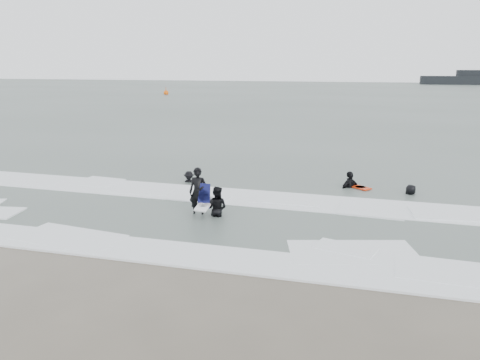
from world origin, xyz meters
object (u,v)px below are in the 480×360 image
(surfer_centre, at_px, (199,216))
(buoy, at_px, (166,93))
(surfer_wading, at_px, (217,217))
(surfer_breaker, at_px, (189,183))
(surfer_right_near, at_px, (350,188))
(surfer_right_far, at_px, (410,195))
(vessel_horizon, at_px, (477,79))

(surfer_centre, xyz_separation_m, buoy, (-34.28, 71.15, 0.42))
(surfer_wading, relative_size, surfer_breaker, 1.20)
(surfer_centre, relative_size, surfer_wading, 1.10)
(surfer_right_near, relative_size, buoy, 1.20)
(surfer_centre, xyz_separation_m, surfer_right_far, (8.18, 5.40, 0.00))
(surfer_breaker, height_order, surfer_right_near, surfer_right_near)
(buoy, bearing_deg, surfer_breaker, -64.31)
(surfer_centre, bearing_deg, surfer_wading, 2.14)
(surfer_centre, distance_m, surfer_breaker, 5.22)
(surfer_centre, xyz_separation_m, surfer_right_near, (5.46, 5.94, 0.00))
(surfer_right_near, distance_m, surfer_right_far, 2.78)
(surfer_right_near, height_order, buoy, buoy)
(surfer_right_far, bearing_deg, surfer_right_near, -54.53)
(surfer_centre, distance_m, surfer_wading, 0.74)
(surfer_centre, relative_size, surfer_right_far, 1.17)
(surfer_breaker, height_order, surfer_right_far, surfer_right_far)
(surfer_wading, relative_size, surfer_right_near, 0.89)
(surfer_breaker, xyz_separation_m, vessel_horizon, (37.78, 138.93, 1.62))
(buoy, relative_size, vessel_horizon, 0.05)
(surfer_centre, relative_size, vessel_horizon, 0.06)
(surfer_centre, bearing_deg, buoy, 111.56)
(surfer_centre, bearing_deg, vessel_horizon, 71.96)
(surfer_breaker, height_order, vessel_horizon, vessel_horizon)
(surfer_breaker, distance_m, surfer_right_far, 10.50)
(surfer_centre, height_order, surfer_right_far, surfer_centre)
(surfer_breaker, bearing_deg, surfer_centre, -74.36)
(surfer_wading, xyz_separation_m, vessel_horizon, (34.76, 143.53, 1.62))
(surfer_wading, bearing_deg, buoy, -59.02)
(surfer_centre, distance_m, surfer_right_far, 9.80)
(buoy, bearing_deg, surfer_centre, -64.28)
(surfer_right_near, relative_size, surfer_right_far, 1.20)
(surfer_breaker, relative_size, surfer_right_far, 0.89)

